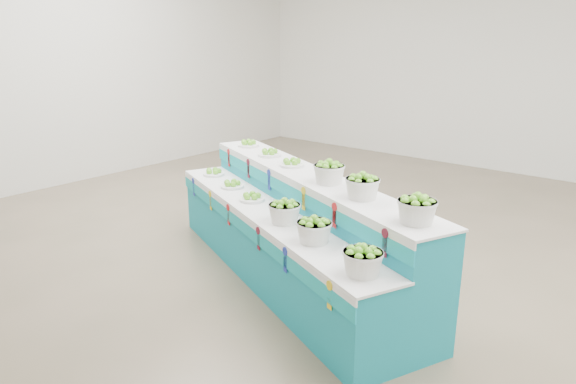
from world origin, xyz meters
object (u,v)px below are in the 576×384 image
(display_stand, at_px, (288,228))
(plate_upper_mid, at_px, (269,152))
(basket_upper_right, at_px, (417,209))
(basket_lower_left, at_px, (285,211))

(display_stand, distance_m, plate_upper_mid, 1.06)
(plate_upper_mid, relative_size, basket_upper_right, 0.89)
(plate_upper_mid, bearing_deg, display_stand, -37.09)
(basket_lower_left, height_order, plate_upper_mid, plate_upper_mid)
(display_stand, xyz_separation_m, basket_upper_right, (1.51, -0.38, 0.61))
(basket_lower_left, bearing_deg, display_stand, 125.71)
(basket_lower_left, relative_size, plate_upper_mid, 1.12)
(basket_lower_left, xyz_separation_m, plate_upper_mid, (-0.97, 0.89, 0.24))
(basket_lower_left, bearing_deg, plate_upper_mid, 137.39)
(basket_lower_left, xyz_separation_m, basket_upper_right, (1.26, -0.04, 0.30))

